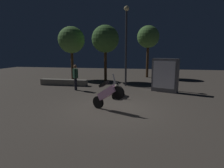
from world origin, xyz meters
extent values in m
plane|color=#4C443D|center=(0.00, 0.00, 0.00)|extent=(40.00, 40.00, 0.00)
cylinder|color=black|center=(-0.67, -0.05, 0.28)|extent=(0.54, 0.34, 0.56)
cylinder|color=black|center=(0.31, -0.54, 0.86)|extent=(0.54, 0.34, 0.56)
cube|color=#C68CB7|center=(-0.18, -0.30, 0.80)|extent=(1.00, 0.70, 0.76)
cube|color=black|center=(-0.36, -0.21, 1.15)|extent=(0.49, 0.41, 0.32)
cylinder|color=gray|center=(0.13, -0.45, 1.41)|extent=(0.21, 0.15, 0.44)
sphere|color=#F2EABF|center=(0.22, -0.50, 1.14)|extent=(0.12, 0.12, 0.12)
cylinder|color=black|center=(-0.32, 2.96, 0.28)|extent=(0.10, 0.56, 0.56)
cylinder|color=black|center=(-0.31, 1.86, 0.28)|extent=(0.10, 0.56, 0.56)
cube|color=beige|center=(-0.31, 2.41, 0.51)|extent=(0.30, 0.95, 0.30)
cube|color=black|center=(-0.32, 2.61, 0.71)|extent=(0.24, 0.44, 0.10)
cylinder|color=gray|center=(-0.31, 2.06, 0.89)|extent=(0.06, 0.06, 0.45)
sphere|color=#F2EABF|center=(-0.31, 1.96, 0.56)|extent=(0.12, 0.12, 0.12)
cylinder|color=black|center=(-3.11, 3.52, 0.41)|extent=(0.12, 0.12, 0.82)
cylinder|color=black|center=(-3.21, 3.63, 0.41)|extent=(0.12, 0.12, 0.82)
cube|color=#1E3F2D|center=(-3.16, 3.57, 1.12)|extent=(0.42, 0.43, 0.61)
sphere|color=#9E7251|center=(-3.16, 3.57, 1.57)|extent=(0.23, 0.23, 0.23)
cylinder|color=#1E3F2D|center=(-3.00, 3.40, 1.15)|extent=(0.19, 0.20, 0.55)
cylinder|color=#1E3F2D|center=(-3.32, 3.75, 1.15)|extent=(0.19, 0.20, 0.55)
cylinder|color=#38383D|center=(-0.11, 5.83, 2.68)|extent=(0.14, 0.14, 5.36)
sphere|color=#F9E59E|center=(-0.11, 5.83, 5.50)|extent=(0.36, 0.36, 0.36)
cylinder|color=#4C331E|center=(-2.11, 7.89, 1.39)|extent=(0.24, 0.24, 2.77)
sphere|color=#477A38|center=(-2.11, 7.89, 3.58)|extent=(2.30, 2.30, 2.30)
cylinder|color=#4C331E|center=(1.44, 10.95, 1.60)|extent=(0.24, 0.24, 3.20)
sphere|color=#568C42|center=(1.44, 10.95, 3.94)|extent=(2.11, 2.11, 2.11)
cylinder|color=#4C331E|center=(-5.38, 8.45, 1.37)|extent=(0.24, 0.24, 2.73)
sphere|color=#568C42|center=(-5.38, 8.45, 3.57)|extent=(2.39, 2.39, 2.39)
cube|color=#595960|center=(2.56, 4.21, 1.05)|extent=(1.67, 1.05, 2.10)
cube|color=white|center=(2.46, 3.96, 1.10)|extent=(1.27, 0.53, 1.68)
cube|color=gray|center=(-4.73, 5.16, 0.23)|extent=(3.61, 0.50, 0.45)
camera|label=1|loc=(1.44, -7.92, 2.52)|focal=30.06mm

